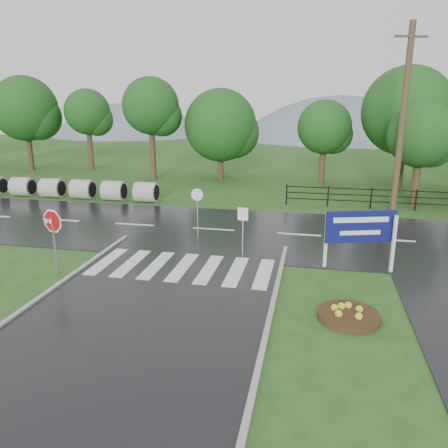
# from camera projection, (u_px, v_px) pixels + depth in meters

# --- Properties ---
(ground) EXTENTS (120.00, 120.00, 0.00)m
(ground) POSITION_uv_depth(u_px,v_px,m) (126.00, 339.00, 11.30)
(ground) COLOR #24511B
(ground) RESTS_ON ground
(main_road) EXTENTS (90.00, 8.00, 0.04)m
(main_road) POSITION_uv_depth(u_px,v_px,m) (214.00, 230.00, 20.71)
(main_road) COLOR black
(main_road) RESTS_ON ground
(walkway) EXTENTS (2.20, 11.00, 0.04)m
(walkway) POSITION_uv_depth(u_px,v_px,m) (439.00, 302.00, 13.38)
(walkway) COLOR #242427
(walkway) RESTS_ON ground
(crosswalk) EXTENTS (6.50, 2.80, 0.02)m
(crosswalk) POSITION_uv_depth(u_px,v_px,m) (182.00, 267.00, 15.99)
(crosswalk) COLOR silver
(crosswalk) RESTS_ON ground
(fence_west) EXTENTS (9.58, 0.08, 1.20)m
(fence_west) POSITION_uv_depth(u_px,v_px,m) (371.00, 196.00, 24.62)
(fence_west) COLOR black
(fence_west) RESTS_ON ground
(hills) EXTENTS (102.00, 48.00, 48.00)m
(hills) POSITION_uv_depth(u_px,v_px,m) (306.00, 228.00, 76.04)
(hills) COLOR slate
(hills) RESTS_ON ground
(treeline) EXTENTS (83.20, 5.20, 10.00)m
(treeline) POSITION_uv_depth(u_px,v_px,m) (268.00, 180.00, 33.68)
(treeline) COLOR #154516
(treeline) RESTS_ON ground
(culvert_pipes) EXTENTS (11.80, 1.20, 1.20)m
(culvert_pipes) POSITION_uv_depth(u_px,v_px,m) (67.00, 189.00, 27.34)
(culvert_pipes) COLOR #9E9B93
(culvert_pipes) RESTS_ON ground
(stop_sign) EXTENTS (1.09, 0.30, 2.52)m
(stop_sign) POSITION_uv_depth(u_px,v_px,m) (53.00, 227.00, 14.98)
(stop_sign) COLOR #939399
(stop_sign) RESTS_ON ground
(estate_billboard) EXTENTS (2.45, 0.79, 2.22)m
(estate_billboard) POSITION_uv_depth(u_px,v_px,m) (360.00, 230.00, 15.46)
(estate_billboard) COLOR silver
(estate_billboard) RESTS_ON ground
(flower_bed) EXTENTS (1.76, 1.76, 0.35)m
(flower_bed) POSITION_uv_depth(u_px,v_px,m) (349.00, 315.00, 12.28)
(flower_bed) COLOR #332111
(flower_bed) RESTS_ON ground
(reg_sign_small) EXTENTS (0.42, 0.07, 1.90)m
(reg_sign_small) POSITION_uv_depth(u_px,v_px,m) (243.00, 221.00, 17.19)
(reg_sign_small) COLOR #939399
(reg_sign_small) RESTS_ON ground
(reg_sign_round) EXTENTS (0.53, 0.06, 2.28)m
(reg_sign_round) POSITION_uv_depth(u_px,v_px,m) (197.00, 208.00, 19.00)
(reg_sign_round) COLOR #939399
(reg_sign_round) RESTS_ON ground
(utility_pole_east) EXTENTS (1.68, 0.65, 9.75)m
(utility_pole_east) POSITION_uv_depth(u_px,v_px,m) (402.00, 120.00, 22.77)
(utility_pole_east) COLOR #473523
(utility_pole_east) RESTS_ON ground
(entrance_tree_left) EXTENTS (3.76, 3.76, 5.97)m
(entrance_tree_left) POSITION_uv_depth(u_px,v_px,m) (421.00, 135.00, 24.61)
(entrance_tree_left) COLOR #3D2B1C
(entrance_tree_left) RESTS_ON ground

